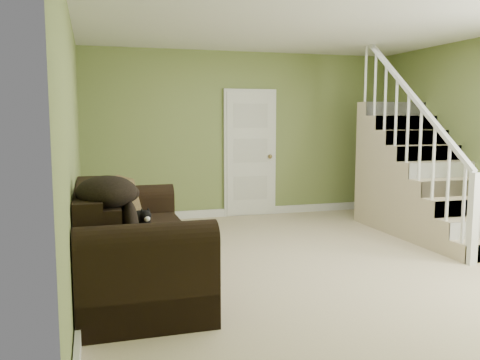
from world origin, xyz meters
TOP-DOWN VIEW (x-y plane):
  - floor at (0.00, 0.00)m, footprint 5.00×5.50m
  - ceiling at (0.00, 0.00)m, footprint 5.00×5.50m
  - wall_back at (0.00, 2.75)m, footprint 5.00×0.04m
  - wall_left at (-2.50, 0.00)m, footprint 0.04×5.50m
  - baseboard_back at (0.00, 2.72)m, footprint 5.00×0.04m
  - baseboard_left at (-2.47, 0.00)m, footprint 0.04×5.50m
  - door at (0.10, 2.71)m, footprint 0.86×0.12m
  - staircase at (1.99, 0.97)m, footprint 1.00×2.51m
  - sofa at (-2.02, -0.30)m, footprint 1.04×2.40m
  - side_table at (-2.11, 1.53)m, footprint 0.56×0.56m
  - cat at (-1.90, -0.12)m, footprint 0.27×0.46m
  - banana at (-1.84, -0.89)m, footprint 0.09×0.18m
  - throw_pillow at (-2.00, 0.40)m, footprint 0.35×0.50m
  - throw_blanket at (-2.23, -0.86)m, footprint 0.52×0.66m

SIDE VIEW (x-z plane):
  - floor at x=0.00m, z-range -0.01..0.01m
  - baseboard_back at x=0.00m, z-range 0.00..0.12m
  - baseboard_left at x=-2.47m, z-range 0.00..0.12m
  - side_table at x=-2.11m, z-range -0.10..0.66m
  - sofa at x=-2.02m, z-range -0.11..0.84m
  - banana at x=-1.84m, z-range 0.51..0.56m
  - cat at x=-1.90m, z-range 0.49..0.71m
  - staircase at x=1.99m, z-range -0.77..2.05m
  - throw_pillow at x=-2.00m, z-range 0.48..0.96m
  - throw_blanket at x=-2.23m, z-range 0.85..1.11m
  - door at x=0.10m, z-range 0.00..2.02m
  - wall_back at x=0.00m, z-range 0.00..2.60m
  - wall_left at x=-2.50m, z-range 0.00..2.60m
  - ceiling at x=0.00m, z-range 2.60..2.60m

